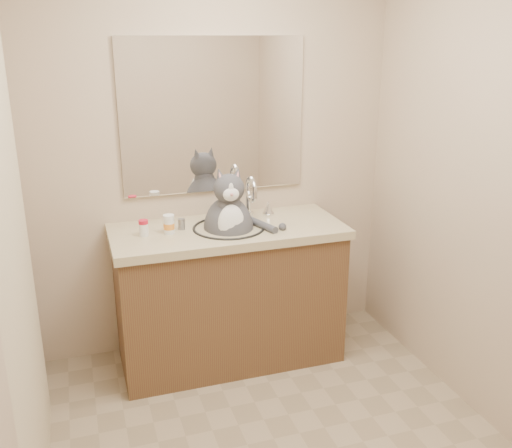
{
  "coord_description": "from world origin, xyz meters",
  "views": [
    {
      "loc": [
        -0.81,
        -2.04,
        1.91
      ],
      "look_at": [
        0.07,
        0.65,
        0.96
      ],
      "focal_mm": 40.0,
      "sensor_mm": 36.0,
      "label": 1
    }
  ],
  "objects_px": {
    "pill_bottle_redcap": "(144,228)",
    "pill_bottle_orange": "(169,225)",
    "cat": "(229,224)",
    "grey_canister": "(182,224)"
  },
  "relations": [
    {
      "from": "pill_bottle_orange",
      "to": "grey_canister",
      "type": "relative_size",
      "value": 1.7
    },
    {
      "from": "pill_bottle_redcap",
      "to": "pill_bottle_orange",
      "type": "xyz_separation_m",
      "value": [
        0.14,
        -0.0,
        0.01
      ]
    },
    {
      "from": "pill_bottle_redcap",
      "to": "pill_bottle_orange",
      "type": "height_order",
      "value": "pill_bottle_orange"
    },
    {
      "from": "grey_canister",
      "to": "cat",
      "type": "bearing_deg",
      "value": -14.56
    },
    {
      "from": "cat",
      "to": "pill_bottle_orange",
      "type": "bearing_deg",
      "value": -176.88
    },
    {
      "from": "cat",
      "to": "pill_bottle_redcap",
      "type": "xyz_separation_m",
      "value": [
        -0.48,
        0.02,
        0.02
      ]
    },
    {
      "from": "cat",
      "to": "pill_bottle_redcap",
      "type": "relative_size",
      "value": 6.28
    },
    {
      "from": "pill_bottle_redcap",
      "to": "grey_canister",
      "type": "bearing_deg",
      "value": 11.23
    },
    {
      "from": "cat",
      "to": "pill_bottle_orange",
      "type": "relative_size",
      "value": 5.33
    },
    {
      "from": "pill_bottle_redcap",
      "to": "pill_bottle_orange",
      "type": "distance_m",
      "value": 0.14
    }
  ]
}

